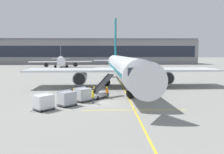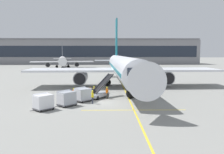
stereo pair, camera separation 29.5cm
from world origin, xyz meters
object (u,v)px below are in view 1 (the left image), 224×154
Objects in this scene: ground_crew_by_loader at (107,92)px; distant_airplane at (61,61)px; parked_airplane at (122,67)px; safety_cone_engine_keepout at (90,89)px; ground_crew_by_carts at (94,91)px; belt_loader at (99,92)px; baggage_cart_lead at (83,94)px; baggage_cart_third at (43,102)px; ground_crew_wingwalker at (93,96)px; baggage_cart_second at (67,98)px; ground_crew_marshaller at (74,93)px.

distant_airplane is (-19.73, 68.28, 2.09)m from ground_crew_by_loader.
parked_airplane is 8.35m from safety_cone_engine_keepout.
parked_airplane is 12.69m from ground_crew_by_carts.
parked_airplane is at bearing 69.77° from belt_loader.
baggage_cart_lead is (-6.34, -13.85, -2.76)m from parked_airplane.
ground_crew_by_loader is (1.15, -0.61, 0.08)m from belt_loader.
ground_crew_by_loader is at bearing -104.27° from parked_airplane.
distant_airplane reaches higher than baggage_cart_third.
ground_crew_wingwalker is 0.05× the size of distant_airplane.
baggage_cart_second is 3.05m from baggage_cart_third.
baggage_cart_lead reaches higher than ground_crew_marshaller.
ground_crew_by_carts and ground_crew_marshaller have the same top height.
baggage_cart_third is at bearing -138.89° from ground_crew_by_loader.
baggage_cart_third is at bearing -131.39° from belt_loader.
baggage_cart_third is at bearing -131.53° from baggage_cart_lead.
safety_cone_engine_keepout is at bearing 99.26° from ground_crew_by_carts.
safety_cone_engine_keepout is (-1.82, 6.74, -0.59)m from belt_loader.
ground_crew_by_carts is 2.57× the size of safety_cone_engine_keepout.
parked_airplane is at bearing 37.77° from safety_cone_engine_keepout.
belt_loader is 0.14× the size of distant_airplane.
parked_airplane is 15.48m from baggage_cart_lead.
belt_loader reaches higher than ground_crew_marshaller.
baggage_cart_second is 11.90m from safety_cone_engine_keepout.
safety_cone_engine_keepout is at bearing 95.97° from ground_crew_wingwalker.
parked_airplane reaches higher than belt_loader.
baggage_cart_lead and baggage_cart_second have the same top height.
baggage_cart_lead is at bearing 55.81° from baggage_cart_second.
baggage_cart_third reaches higher than ground_crew_by_carts.
ground_crew_wingwalker is (-4.92, -15.22, -2.76)m from parked_airplane.
baggage_cart_second is 5.90m from ground_crew_by_carts.
belt_loader is 1.94× the size of baggage_cart_second.
baggage_cart_second is 3.76× the size of safety_cone_engine_keepout.
baggage_cart_second is at bearing -78.53° from distant_airplane.
ground_crew_by_carts is 6.82m from safety_cone_engine_keepout.
ground_crew_marshaller is at bearing -120.04° from parked_airplane.
safety_cone_engine_keepout is at bearing 72.50° from baggage_cart_third.
parked_airplane is 69.44× the size of safety_cone_engine_keepout.
ground_crew_wingwalker is at bearing 20.25° from baggage_cart_second.
distant_airplane reaches higher than baggage_cart_second.
parked_airplane is 12.70m from ground_crew_by_loader.
parked_airplane is 18.46× the size of baggage_cart_third.
baggage_cart_lead is at bearing 136.14° from ground_crew_wingwalker.
ground_crew_marshaller is 71.13m from distant_airplane.
ground_crew_by_carts is (3.12, 5.00, -0.00)m from baggage_cart_second.
ground_crew_by_loader is at bearing -68.05° from safety_cone_engine_keepout.
ground_crew_by_loader is at bearing -19.12° from ground_crew_by_carts.
baggage_cart_lead is 0.07× the size of distant_airplane.
baggage_cart_third is 1.46× the size of ground_crew_by_carts.
distant_airplane is (-16.45, 70.11, 2.09)m from baggage_cart_lead.
ground_crew_marshaller is 1.00× the size of ground_crew_wingwalker.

